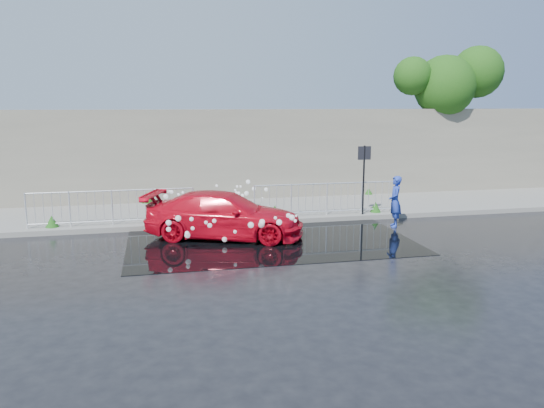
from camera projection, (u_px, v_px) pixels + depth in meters
The scene contains 13 objects.
ground at pixel (259, 250), 14.23m from camera, with size 90.00×90.00×0.00m, color black.
pavement at pixel (232, 211), 19.01m from camera, with size 30.00×4.00×0.15m, color slate.
curb at pixel (241, 223), 17.09m from camera, with size 30.00×0.25×0.16m, color slate.
retaining_wall at pixel (224, 155), 20.78m from camera, with size 30.00×0.60×3.50m, color #6B675A.
puddle at pixel (269, 240), 15.29m from camera, with size 8.00×5.00×0.01m, color black.
sign_post at pixel (364, 169), 17.77m from camera, with size 0.45×0.06×2.50m.
tree at pixel (451, 81), 22.51m from camera, with size 4.90×2.60×6.30m.
railing_left at pixel (112, 206), 16.46m from camera, with size 5.05×0.05×1.10m.
railing_right at pixel (327, 198), 17.94m from camera, with size 5.05×0.05×1.10m.
weeds at pixel (225, 207), 18.40m from camera, with size 12.17×3.93×0.40m.
water_spray at pixel (226, 208), 16.26m from camera, with size 3.66×5.54×1.12m.
red_car at pixel (225, 215), 15.47m from camera, with size 1.87×4.61×1.34m, color red.
person at pixel (395, 201), 16.81m from camera, with size 0.60×0.39×1.63m, color #2139A7.
Camera 1 is at (-2.61, -13.50, 3.88)m, focal length 35.00 mm.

